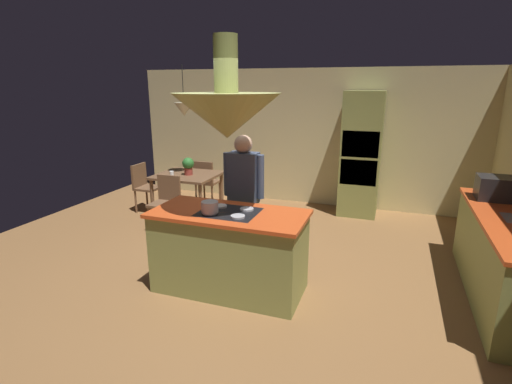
{
  "coord_description": "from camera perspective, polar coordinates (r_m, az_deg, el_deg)",
  "views": [
    {
      "loc": [
        1.61,
        -3.83,
        2.25
      ],
      "look_at": [
        0.1,
        0.4,
        1.0
      ],
      "focal_mm": 27.09,
      "sensor_mm": 36.0,
      "label": 1
    }
  ],
  "objects": [
    {
      "name": "dining_table",
      "position": [
        6.81,
        -10.09,
        1.8
      ],
      "size": [
        1.04,
        0.94,
        0.76
      ],
      "color": "brown",
      "rests_on": "ground"
    },
    {
      "name": "ground",
      "position": [
        4.73,
        -2.84,
        -12.9
      ],
      "size": [
        8.16,
        8.16,
        0.0
      ],
      "primitive_type": "plane",
      "color": "olive"
    },
    {
      "name": "range_hood",
      "position": [
        3.98,
        -4.34,
        11.54
      ],
      "size": [
        1.1,
        1.1,
        1.0
      ],
      "color": "#8C934C"
    },
    {
      "name": "wall_back",
      "position": [
        7.52,
        7.17,
        7.98
      ],
      "size": [
        6.8,
        0.1,
        2.55
      ],
      "primitive_type": "cube",
      "color": "beige",
      "rests_on": "ground"
    },
    {
      "name": "pendant_light_over_table",
      "position": [
        6.63,
        -10.58,
        11.93
      ],
      "size": [
        0.32,
        0.32,
        0.82
      ],
      "color": "beige"
    },
    {
      "name": "potted_plant_on_table",
      "position": [
        6.7,
        -9.98,
        3.93
      ],
      "size": [
        0.2,
        0.2,
        0.3
      ],
      "color": "#99382D",
      "rests_on": "dining_table"
    },
    {
      "name": "kitchen_island",
      "position": [
        4.36,
        -3.94,
        -8.67
      ],
      "size": [
        1.69,
        0.81,
        0.94
      ],
      "color": "#8C934C",
      "rests_on": "ground"
    },
    {
      "name": "microwave_on_counter",
      "position": [
        5.42,
        32.17,
        0.47
      ],
      "size": [
        0.46,
        0.36,
        0.28
      ],
      "primitive_type": "cube",
      "color": "#232326",
      "rests_on": "counter_run_right"
    },
    {
      "name": "person_at_island",
      "position": [
        4.81,
        -1.83,
        -0.03
      ],
      "size": [
        0.53,
        0.22,
        1.67
      ],
      "color": "tan",
      "rests_on": "ground"
    },
    {
      "name": "cooking_pot_on_cooktop",
      "position": [
        4.12,
        -6.84,
        -2.2
      ],
      "size": [
        0.18,
        0.18,
        0.12
      ],
      "primitive_type": "cylinder",
      "color": "#B2B2B7",
      "rests_on": "kitchen_island"
    },
    {
      "name": "chair_by_back_wall",
      "position": [
        7.44,
        -7.42,
        1.83
      ],
      "size": [
        0.4,
        0.4,
        0.87
      ],
      "rotation": [
        0.0,
        0.0,
        3.14
      ],
      "color": "brown",
      "rests_on": "ground"
    },
    {
      "name": "cup_on_table",
      "position": [
        6.66,
        -12.35,
        2.65
      ],
      "size": [
        0.07,
        0.07,
        0.09
      ],
      "primitive_type": "cylinder",
      "color": "white",
      "rests_on": "dining_table"
    },
    {
      "name": "chair_facing_island",
      "position": [
        6.28,
        -13.11,
        -1.02
      ],
      "size": [
        0.4,
        0.4,
        0.87
      ],
      "color": "brown",
      "rests_on": "ground"
    },
    {
      "name": "chair_at_corner",
      "position": [
        7.32,
        -16.16,
        1.12
      ],
      "size": [
        0.4,
        0.4,
        0.87
      ],
      "rotation": [
        0.0,
        0.0,
        1.57
      ],
      "color": "brown",
      "rests_on": "ground"
    },
    {
      "name": "oven_tower",
      "position": [
        7.0,
        15.23,
        5.35
      ],
      "size": [
        0.66,
        0.62,
        2.16
      ],
      "color": "#8C934C",
      "rests_on": "ground"
    },
    {
      "name": "counter_run_right",
      "position": [
        4.94,
        32.87,
        -8.23
      ],
      "size": [
        0.73,
        2.41,
        0.92
      ],
      "color": "#8C934C",
      "rests_on": "ground"
    }
  ]
}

